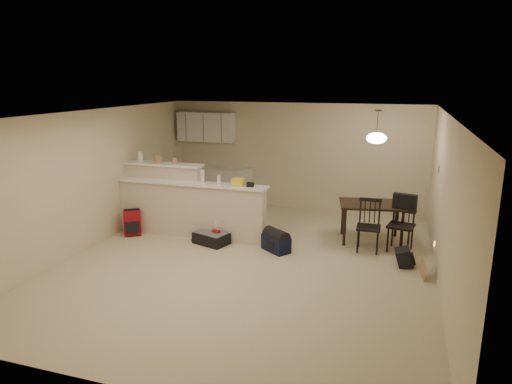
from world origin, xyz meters
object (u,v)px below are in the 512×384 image
at_px(dining_chair_far, 401,224).
at_px(black_daypack, 404,257).
at_px(navy_duffel, 276,244).
at_px(pendant_lamp, 377,138).
at_px(dining_chair_near, 369,226).
at_px(dining_table, 372,208).
at_px(suitcase, 211,238).
at_px(red_backpack, 132,223).

distance_m(dining_chair_far, black_daypack, 0.79).
bearing_deg(dining_chair_far, navy_duffel, -149.85).
distance_m(pendant_lamp, black_daypack, 2.22).
height_order(pendant_lamp, black_daypack, pendant_lamp).
bearing_deg(dining_chair_near, dining_table, 87.63).
height_order(dining_chair_near, navy_duffel, dining_chair_near).
height_order(dining_chair_near, black_daypack, dining_chair_near).
xyz_separation_m(dining_chair_near, black_daypack, (0.63, -0.50, -0.33)).
relative_size(dining_chair_near, suitcase, 1.50).
distance_m(dining_table, black_daypack, 1.34).
height_order(suitcase, navy_duffel, navy_duffel).
bearing_deg(suitcase, black_daypack, 18.36).
height_order(dining_table, dining_chair_near, dining_chair_near).
bearing_deg(dining_chair_near, pendant_lamp, 87.63).
relative_size(dining_chair_near, navy_duffel, 1.80).
bearing_deg(suitcase, dining_table, 39.03).
relative_size(pendant_lamp, suitcase, 0.98).
bearing_deg(pendant_lamp, red_backpack, -166.71).
relative_size(pendant_lamp, black_daypack, 1.87).
bearing_deg(suitcase, dining_chair_far, 30.02).
xyz_separation_m(dining_table, dining_chair_far, (0.54, -0.38, -0.16)).
xyz_separation_m(dining_chair_far, navy_duffel, (-2.12, -0.70, -0.36)).
bearing_deg(navy_duffel, dining_chair_near, 53.91).
bearing_deg(navy_duffel, suitcase, -143.84).
xyz_separation_m(dining_table, pendant_lamp, (0.00, 0.00, 1.33)).
height_order(dining_table, red_backpack, dining_table).
bearing_deg(dining_table, navy_duffel, -156.20).
bearing_deg(pendant_lamp, dining_table, -161.57).
bearing_deg(pendant_lamp, black_daypack, -60.07).
xyz_separation_m(pendant_lamp, red_backpack, (-4.55, -1.08, -1.74)).
xyz_separation_m(dining_table, navy_duffel, (-1.59, -1.08, -0.51)).
relative_size(dining_table, navy_duffel, 2.51).
bearing_deg(pendant_lamp, dining_chair_near, -91.10).
bearing_deg(dining_table, black_daypack, -70.43).
distance_m(pendant_lamp, dining_chair_far, 1.63).
relative_size(dining_chair_far, black_daypack, 3.03).
bearing_deg(black_daypack, dining_table, 26.59).
xyz_separation_m(dining_table, black_daypack, (0.62, -1.08, -0.51)).
relative_size(pendant_lamp, dining_chair_near, 0.65).
bearing_deg(dining_table, dining_chair_near, -101.47).
relative_size(dining_table, dining_chair_far, 1.32).
height_order(pendant_lamp, dining_chair_far, pendant_lamp).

